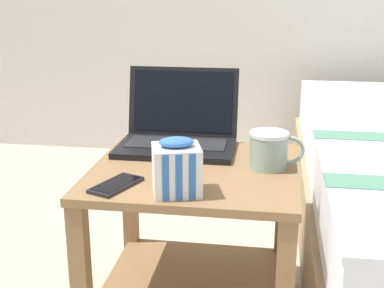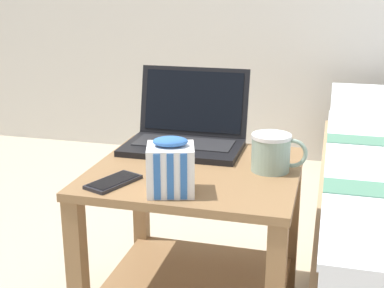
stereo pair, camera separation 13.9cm
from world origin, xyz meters
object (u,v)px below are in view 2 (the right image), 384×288
Objects in this scene: mug_front_left at (272,151)px; snack_bag at (171,167)px; laptop at (186,132)px; cell_phone at (113,182)px.

snack_bag is at bearing -134.92° from mug_front_left.
mug_front_left is at bearing -28.68° from laptop.
laptop is 0.37m from cell_phone.
laptop reaches higher than mug_front_left.
mug_front_left is 0.31m from snack_bag.
snack_bag is 0.17m from cell_phone.
laptop reaches higher than snack_bag.
snack_bag is (-0.22, -0.22, 0.01)m from mug_front_left.
mug_front_left is 1.07× the size of snack_bag.
laptop is 0.37m from snack_bag.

